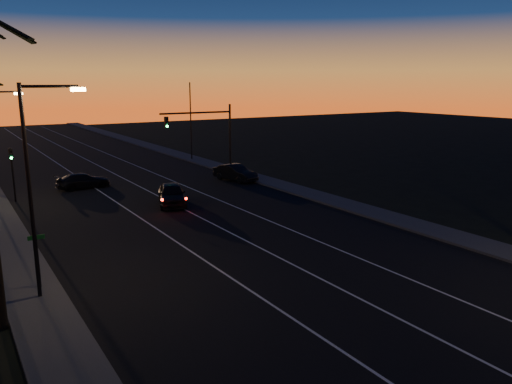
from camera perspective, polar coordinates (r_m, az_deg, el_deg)
road at (r=35.54m, az=-8.39°, el=-2.37°), size 20.00×170.00×0.01m
sidewalk_left at (r=32.85m, az=-26.59°, el=-4.69°), size 2.40×170.00×0.16m
sidewalk_right at (r=41.17m, az=5.99°, el=-0.15°), size 2.40×170.00×0.16m
lane_stripe_left at (r=34.49m, az=-12.95°, el=-3.00°), size 0.12×160.00×0.01m
lane_stripe_mid at (r=35.73m, az=-7.66°, el=-2.25°), size 0.12×160.00×0.01m
lane_stripe_right at (r=37.27m, az=-2.76°, el=-1.53°), size 0.12×160.00×0.01m
streetlight_left_near at (r=22.04m, az=-23.83°, el=1.74°), size 2.55×0.26×9.00m
street_sign at (r=23.87m, az=-23.67°, el=-6.59°), size 0.70×0.06×2.60m
signal_mast at (r=46.65m, az=-5.55°, el=7.19°), size 7.10×0.41×7.00m
signal_post at (r=42.16m, az=-26.12°, el=2.82°), size 0.28×0.37×4.20m
far_pole_right at (r=59.13m, az=-7.47°, el=7.96°), size 0.14×0.14×9.00m
lead_car at (r=37.81m, az=-9.60°, el=-0.23°), size 3.50×5.63×1.63m
right_car at (r=46.49m, az=-2.39°, el=2.22°), size 2.62×4.85×1.52m
cross_car at (r=45.67m, az=-19.13°, el=1.23°), size 4.68×2.17×1.32m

